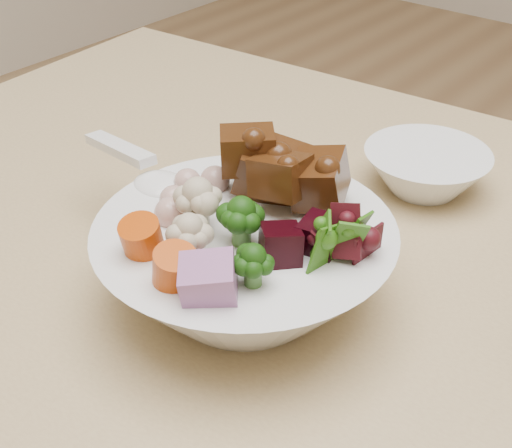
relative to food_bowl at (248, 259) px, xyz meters
The scene contains 3 objects.
food_bowl is the anchor object (origin of this frame).
soup_spoon 0.13m from the food_bowl, behind, with size 0.16×0.06×0.03m.
side_bowl 0.26m from the food_bowl, 83.69° to the left, with size 0.13×0.13×0.04m, color white, non-canonical shape.
Camera 1 is at (0.11, -0.50, 1.15)m, focal length 50.00 mm.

